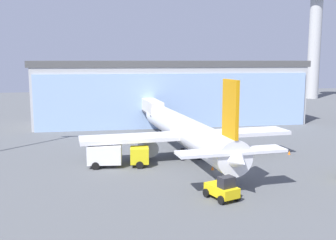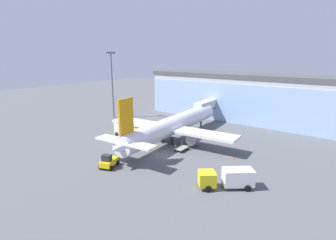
{
  "view_description": "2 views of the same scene",
  "coord_description": "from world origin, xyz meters",
  "px_view_note": "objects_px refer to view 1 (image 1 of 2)",
  "views": [
    {
      "loc": [
        -14.09,
        -42.89,
        12.83
      ],
      "look_at": [
        -5.49,
        6.76,
        5.07
      ],
      "focal_mm": 42.0,
      "sensor_mm": 36.0,
      "label": 1
    },
    {
      "loc": [
        28.07,
        -34.23,
        17.43
      ],
      "look_at": [
        -4.73,
        8.15,
        4.12
      ],
      "focal_mm": 28.0,
      "sensor_mm": 36.0,
      "label": 2
    }
  ],
  "objects_px": {
    "jet_bridge": "(151,107)",
    "pushback_tug": "(223,189)",
    "safety_cone_wingtip": "(289,152)",
    "airplane": "(186,132)",
    "safety_cone_nose": "(212,168)",
    "control_tower": "(315,27)",
    "catering_truck": "(116,155)",
    "baggage_cart": "(227,157)"
  },
  "relations": [
    {
      "from": "jet_bridge",
      "to": "pushback_tug",
      "type": "bearing_deg",
      "value": 179.58
    },
    {
      "from": "catering_truck",
      "to": "safety_cone_wingtip",
      "type": "relative_size",
      "value": 13.59
    },
    {
      "from": "catering_truck",
      "to": "control_tower",
      "type": "bearing_deg",
      "value": 53.1
    },
    {
      "from": "jet_bridge",
      "to": "safety_cone_nose",
      "type": "distance_m",
      "value": 26.56
    },
    {
      "from": "airplane",
      "to": "catering_truck",
      "type": "bearing_deg",
      "value": 105.96
    },
    {
      "from": "control_tower",
      "to": "pushback_tug",
      "type": "distance_m",
      "value": 108.22
    },
    {
      "from": "control_tower",
      "to": "baggage_cart",
      "type": "bearing_deg",
      "value": -126.06
    },
    {
      "from": "control_tower",
      "to": "pushback_tug",
      "type": "xyz_separation_m",
      "value": [
        -59.14,
        -87.84,
        -22.34
      ]
    },
    {
      "from": "airplane",
      "to": "safety_cone_nose",
      "type": "distance_m",
      "value": 7.82
    },
    {
      "from": "baggage_cart",
      "to": "safety_cone_nose",
      "type": "xyz_separation_m",
      "value": [
        -3.04,
        -3.69,
        -0.23
      ]
    },
    {
      "from": "catering_truck",
      "to": "pushback_tug",
      "type": "distance_m",
      "value": 15.92
    },
    {
      "from": "baggage_cart",
      "to": "safety_cone_wingtip",
      "type": "xyz_separation_m",
      "value": [
        9.46,
        1.85,
        -0.23
      ]
    },
    {
      "from": "jet_bridge",
      "to": "control_tower",
      "type": "bearing_deg",
      "value": -53.38
    },
    {
      "from": "control_tower",
      "to": "catering_truck",
      "type": "height_order",
      "value": "control_tower"
    },
    {
      "from": "airplane",
      "to": "safety_cone_nose",
      "type": "xyz_separation_m",
      "value": [
        1.66,
        -6.99,
        -3.09
      ]
    },
    {
      "from": "safety_cone_nose",
      "to": "control_tower",
      "type": "bearing_deg",
      "value": 53.78
    },
    {
      "from": "control_tower",
      "to": "safety_cone_wingtip",
      "type": "relative_size",
      "value": 67.84
    },
    {
      "from": "airplane",
      "to": "catering_truck",
      "type": "height_order",
      "value": "airplane"
    },
    {
      "from": "control_tower",
      "to": "safety_cone_nose",
      "type": "xyz_separation_m",
      "value": [
        -57.28,
        -78.2,
        -23.04
      ]
    },
    {
      "from": "control_tower",
      "to": "airplane",
      "type": "relative_size",
      "value": 1.04
    },
    {
      "from": "pushback_tug",
      "to": "safety_cone_wingtip",
      "type": "xyz_separation_m",
      "value": [
        14.35,
        15.19,
        -0.7
      ]
    },
    {
      "from": "jet_bridge",
      "to": "safety_cone_wingtip",
      "type": "xyz_separation_m",
      "value": [
        16.48,
        -20.38,
        -4.19
      ]
    },
    {
      "from": "airplane",
      "to": "safety_cone_nose",
      "type": "height_order",
      "value": "airplane"
    },
    {
      "from": "jet_bridge",
      "to": "safety_cone_wingtip",
      "type": "bearing_deg",
      "value": -144.89
    },
    {
      "from": "control_tower",
      "to": "pushback_tug",
      "type": "relative_size",
      "value": 10.27
    },
    {
      "from": "airplane",
      "to": "pushback_tug",
      "type": "distance_m",
      "value": 16.81
    },
    {
      "from": "jet_bridge",
      "to": "pushback_tug",
      "type": "distance_m",
      "value": 35.8
    },
    {
      "from": "airplane",
      "to": "catering_truck",
      "type": "relative_size",
      "value": 4.8
    },
    {
      "from": "airplane",
      "to": "pushback_tug",
      "type": "bearing_deg",
      "value": 173.97
    },
    {
      "from": "safety_cone_wingtip",
      "to": "catering_truck",
      "type": "bearing_deg",
      "value": -174.58
    },
    {
      "from": "airplane",
      "to": "baggage_cart",
      "type": "relative_size",
      "value": 12.61
    },
    {
      "from": "jet_bridge",
      "to": "control_tower",
      "type": "height_order",
      "value": "control_tower"
    },
    {
      "from": "pushback_tug",
      "to": "safety_cone_nose",
      "type": "bearing_deg",
      "value": -32.12
    },
    {
      "from": "airplane",
      "to": "catering_truck",
      "type": "xyz_separation_m",
      "value": [
        -9.45,
        -3.69,
        -1.9
      ]
    },
    {
      "from": "catering_truck",
      "to": "safety_cone_nose",
      "type": "distance_m",
      "value": 11.65
    },
    {
      "from": "pushback_tug",
      "to": "safety_cone_wingtip",
      "type": "height_order",
      "value": "pushback_tug"
    },
    {
      "from": "airplane",
      "to": "baggage_cart",
      "type": "height_order",
      "value": "airplane"
    },
    {
      "from": "jet_bridge",
      "to": "catering_truck",
      "type": "relative_size",
      "value": 1.65
    },
    {
      "from": "pushback_tug",
      "to": "safety_cone_nose",
      "type": "relative_size",
      "value": 6.61
    },
    {
      "from": "jet_bridge",
      "to": "pushback_tug",
      "type": "height_order",
      "value": "jet_bridge"
    },
    {
      "from": "catering_truck",
      "to": "baggage_cart",
      "type": "distance_m",
      "value": 14.19
    },
    {
      "from": "control_tower",
      "to": "baggage_cart",
      "type": "distance_m",
      "value": 94.94
    }
  ]
}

